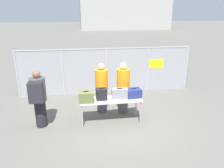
% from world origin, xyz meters
% --- Properties ---
extents(ground_plane, '(120.00, 120.00, 0.00)m').
position_xyz_m(ground_plane, '(0.00, 0.00, 0.00)').
color(ground_plane, '#605E56').
extents(fence_section, '(7.16, 0.07, 1.92)m').
position_xyz_m(fence_section, '(0.02, 2.73, 1.01)').
color(fence_section, '#9EA0A5').
rests_on(fence_section, ground_plane).
extents(inspection_table, '(1.90, 0.66, 0.77)m').
position_xyz_m(inspection_table, '(-0.19, 0.17, 0.70)').
color(inspection_table, '#B2B2AD').
rests_on(inspection_table, ground_plane).
extents(suitcase_olive, '(0.44, 0.36, 0.35)m').
position_xyz_m(suitcase_olive, '(-0.94, 0.07, 0.93)').
color(suitcase_olive, '#566033').
rests_on(suitcase_olive, inspection_table).
extents(suitcase_black, '(0.33, 0.27, 0.38)m').
position_xyz_m(suitcase_black, '(-0.47, 0.18, 0.95)').
color(suitcase_black, black).
rests_on(suitcase_black, inspection_table).
extents(suitcase_grey, '(0.50, 0.28, 0.33)m').
position_xyz_m(suitcase_grey, '(0.10, 0.20, 0.92)').
color(suitcase_grey, slate).
rests_on(suitcase_grey, inspection_table).
extents(suitcase_navy, '(0.49, 0.40, 0.29)m').
position_xyz_m(suitcase_navy, '(0.54, 0.23, 0.90)').
color(suitcase_navy, navy).
rests_on(suitcase_navy, inspection_table).
extents(traveler_hooded, '(0.44, 0.68, 1.76)m').
position_xyz_m(traveler_hooded, '(-2.31, 0.15, 0.97)').
color(traveler_hooded, black).
rests_on(traveler_hooded, ground_plane).
extents(security_worker_near, '(0.43, 0.43, 1.73)m').
position_xyz_m(security_worker_near, '(-0.39, 0.93, 0.89)').
color(security_worker_near, '#4C4C51').
rests_on(security_worker_near, ground_plane).
extents(security_worker_far, '(0.44, 0.44, 1.76)m').
position_xyz_m(security_worker_far, '(0.32, 0.79, 0.91)').
color(security_worker_far, '#4C4C51').
rests_on(security_worker_far, ground_plane).
extents(utility_trailer, '(3.39, 1.92, 0.62)m').
position_xyz_m(utility_trailer, '(1.07, 4.25, 0.36)').
color(utility_trailer, silver).
rests_on(utility_trailer, ground_plane).
extents(distant_hangar, '(15.80, 11.23, 5.45)m').
position_xyz_m(distant_hangar, '(7.35, 37.53, 2.73)').
color(distant_hangar, '#999993').
rests_on(distant_hangar, ground_plane).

